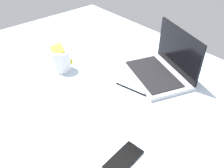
% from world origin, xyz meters
% --- Properties ---
extents(bed_mattress, '(1.80, 1.40, 0.18)m').
position_xyz_m(bed_mattress, '(0.00, 0.00, 0.09)').
color(bed_mattress, silver).
rests_on(bed_mattress, ground).
extents(laptop, '(0.39, 0.33, 0.23)m').
position_xyz_m(laptop, '(0.16, 0.33, 0.22)').
color(laptop, '#B7BABC').
rests_on(laptop, bed_mattress).
extents(snack_cup, '(0.10, 0.09, 0.14)m').
position_xyz_m(snack_cup, '(-0.20, -0.02, 0.24)').
color(snack_cup, silver).
rests_on(snack_cup, bed_mattress).
extents(cell_phone, '(0.09, 0.15, 0.01)m').
position_xyz_m(cell_phone, '(0.40, -0.15, 0.18)').
color(cell_phone, black).
rests_on(cell_phone, bed_mattress).
extents(charger_cable, '(0.17, 0.05, 0.01)m').
position_xyz_m(charger_cable, '(0.15, 0.13, 0.18)').
color(charger_cable, black).
rests_on(charger_cable, bed_mattress).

